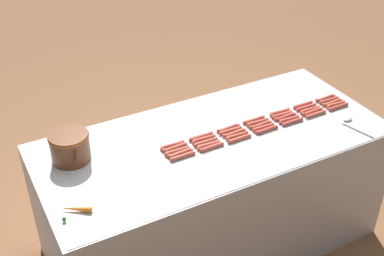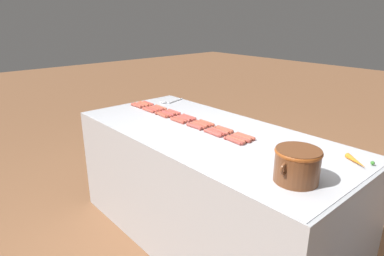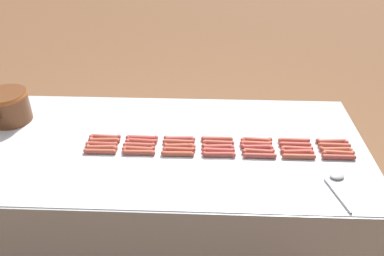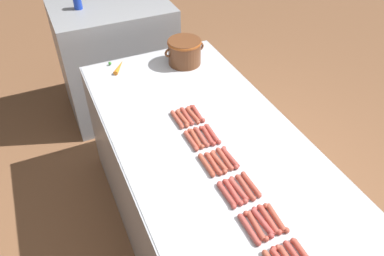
{
  "view_description": "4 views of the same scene",
  "coord_description": "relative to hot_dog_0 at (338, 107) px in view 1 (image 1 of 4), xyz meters",
  "views": [
    {
      "loc": [
        -2.2,
        1.33,
        2.67
      ],
      "look_at": [
        0.13,
        0.08,
        0.91
      ],
      "focal_mm": 47.25,
      "sensor_mm": 36.0,
      "label": 1
    },
    {
      "loc": [
        1.59,
        1.62,
        1.7
      ],
      "look_at": [
        0.13,
        -0.04,
        0.94
      ],
      "focal_mm": 30.9,
      "sensor_mm": 36.0,
      "label": 2
    },
    {
      "loc": [
        -1.64,
        -0.25,
        2.07
      ],
      "look_at": [
        0.06,
        -0.19,
        0.96
      ],
      "focal_mm": 36.4,
      "sensor_mm": 36.0,
      "label": 3
    },
    {
      "loc": [
        -0.69,
        -1.26,
        2.23
      ],
      "look_at": [
        -0.05,
        0.15,
        0.92
      ],
      "focal_mm": 34.67,
      "sensor_mm": 36.0,
      "label": 4
    }
  ],
  "objects": [
    {
      "name": "hot_dog_21",
      "position": [
        0.1,
        -0.0,
        0.0
      ],
      "size": [
        0.03,
        0.17,
        0.03
      ],
      "color": "#B14D3C",
      "rests_on": "griddle_counter"
    },
    {
      "name": "hot_dog_0",
      "position": [
        0.0,
        0.0,
        0.0
      ],
      "size": [
        0.03,
        0.17,
        0.03
      ],
      "color": "#AC453C",
      "rests_on": "griddle_counter"
    },
    {
      "name": "griddle_counter",
      "position": [
        0.1,
        0.92,
        -0.46
      ],
      "size": [
        0.98,
        2.19,
        0.9
      ],
      "color": "#ADAFB5",
      "rests_on": "ground_plane"
    },
    {
      "name": "hot_dog_26",
      "position": [
        0.1,
        0.99,
        0.0
      ],
      "size": [
        0.04,
        0.17,
        0.03
      ],
      "color": "#B5453B",
      "rests_on": "griddle_counter"
    },
    {
      "name": "hot_dog_28",
      "position": [
        0.13,
        -0.0,
        0.0
      ],
      "size": [
        0.04,
        0.17,
        0.03
      ],
      "color": "#AE493A",
      "rests_on": "griddle_counter"
    },
    {
      "name": "hot_dog_33",
      "position": [
        0.13,
        0.99,
        0.0
      ],
      "size": [
        0.03,
        0.17,
        0.03
      ],
      "color": "#B94A41",
      "rests_on": "griddle_counter"
    },
    {
      "name": "hot_dog_22",
      "position": [
        0.1,
        0.2,
        0.0
      ],
      "size": [
        0.03,
        0.17,
        0.03
      ],
      "color": "#B6463C",
      "rests_on": "griddle_counter"
    },
    {
      "name": "hot_dog_3",
      "position": [
        -0.0,
        0.59,
        0.0
      ],
      "size": [
        0.03,
        0.17,
        0.03
      ],
      "color": "#B2453C",
      "rests_on": "griddle_counter"
    },
    {
      "name": "hot_dog_13",
      "position": [
        0.03,
        1.18,
        0.0
      ],
      "size": [
        0.03,
        0.17,
        0.03
      ],
      "color": "#AD533D",
      "rests_on": "griddle_counter"
    },
    {
      "name": "hot_dog_32",
      "position": [
        0.13,
        0.79,
        0.0
      ],
      "size": [
        0.03,
        0.17,
        0.03
      ],
      "color": "#AE4940",
      "rests_on": "griddle_counter"
    },
    {
      "name": "hot_dog_1",
      "position": [
        -0.0,
        0.2,
        0.0
      ],
      "size": [
        0.03,
        0.17,
        0.03
      ],
      "color": "#B7533B",
      "rests_on": "griddle_counter"
    },
    {
      "name": "hot_dog_17",
      "position": [
        0.06,
        0.59,
        0.0
      ],
      "size": [
        0.03,
        0.17,
        0.03
      ],
      "color": "#B34A40",
      "rests_on": "griddle_counter"
    },
    {
      "name": "hot_dog_11",
      "position": [
        0.03,
        0.79,
        0.0
      ],
      "size": [
        0.03,
        0.17,
        0.03
      ],
      "color": "#B14938",
      "rests_on": "griddle_counter"
    },
    {
      "name": "hot_dog_34",
      "position": [
        0.13,
        1.19,
        0.0
      ],
      "size": [
        0.03,
        0.17,
        0.03
      ],
      "color": "#AD473C",
      "rests_on": "griddle_counter"
    },
    {
      "name": "hot_dog_20",
      "position": [
        0.06,
        1.19,
        0.0
      ],
      "size": [
        0.03,
        0.17,
        0.03
      ],
      "color": "#B0493C",
      "rests_on": "griddle_counter"
    },
    {
      "name": "hot_dog_25",
      "position": [
        0.1,
        0.79,
        0.0
      ],
      "size": [
        0.03,
        0.17,
        0.03
      ],
      "color": "#AE4B3B",
      "rests_on": "griddle_counter"
    },
    {
      "name": "hot_dog_24",
      "position": [
        0.1,
        0.59,
        0.0
      ],
      "size": [
        0.03,
        0.17,
        0.03
      ],
      "color": "#AD4A3B",
      "rests_on": "griddle_counter"
    },
    {
      "name": "hot_dog_4",
      "position": [
        -0.0,
        0.79,
        0.0
      ],
      "size": [
        0.03,
        0.17,
        0.03
      ],
      "color": "#B34D38",
      "rests_on": "griddle_counter"
    },
    {
      "name": "ground_plane",
      "position": [
        0.1,
        0.92,
        -0.91
      ],
      "size": [
        20.0,
        20.0,
        0.0
      ],
      "primitive_type": "plane",
      "color": "brown"
    },
    {
      "name": "hot_dog_29",
      "position": [
        0.13,
        0.19,
        0.0
      ],
      "size": [
        0.03,
        0.17,
        0.03
      ],
      "color": "#B94A3B",
      "rests_on": "griddle_counter"
    },
    {
      "name": "bean_pot",
      "position": [
        0.3,
        1.76,
        0.09
      ],
      "size": [
        0.29,
        0.23,
        0.17
      ],
      "color": "brown",
      "rests_on": "griddle_counter"
    },
    {
      "name": "hot_dog_16",
      "position": [
        0.07,
        0.39,
        0.0
      ],
      "size": [
        0.03,
        0.17,
        0.03
      ],
      "color": "#B44541",
      "rests_on": "griddle_counter"
    },
    {
      "name": "hot_dog_2",
      "position": [
        -0.0,
        0.39,
        0.0
      ],
      "size": [
        0.03,
        0.17,
        0.03
      ],
      "color": "#B1463E",
      "rests_on": "griddle_counter"
    },
    {
      "name": "carrot",
      "position": [
        -0.15,
        1.87,
        0.0
      ],
      "size": [
        0.12,
        0.16,
        0.03
      ],
      "color": "orange",
      "rests_on": "griddle_counter"
    },
    {
      "name": "hot_dog_12",
      "position": [
        0.03,
        0.99,
        0.0
      ],
      "size": [
        0.03,
        0.17,
        0.03
      ],
      "color": "#B3513A",
      "rests_on": "griddle_counter"
    },
    {
      "name": "hot_dog_23",
      "position": [
        0.1,
        0.39,
        0.0
      ],
      "size": [
        0.03,
        0.17,
        0.03
      ],
      "color": "#B9493C",
      "rests_on": "griddle_counter"
    },
    {
      "name": "hot_dog_9",
      "position": [
        0.03,
        0.39,
        0.0
      ],
      "size": [
        0.04,
        0.17,
        0.03
      ],
      "color": "#AE4A3B",
      "rests_on": "griddle_counter"
    },
    {
      "name": "serving_spoon",
      "position": [
        -0.18,
        0.06,
        -0.0
      ],
      "size": [
        0.27,
        0.11,
        0.02
      ],
      "color": "#B7B7BC",
      "rests_on": "griddle_counter"
    },
    {
      "name": "hot_dog_14",
      "position": [
        0.06,
        -0.0,
        0.0
      ],
      "size": [
        0.03,
        0.17,
        0.03
      ],
      "color": "#B8513B",
      "rests_on": "griddle_counter"
    },
    {
      "name": "hot_dog_8",
      "position": [
        0.03,
        0.2,
        0.0
      ],
      "size": [
        0.03,
        0.17,
        0.03
      ],
      "color": "#B7453B",
      "rests_on": "griddle_counter"
    },
    {
      "name": "hot_dog_18",
      "position": [
        0.06,
        0.79,
        0.0
      ],
      "size": [
        0.03,
        0.17,
        0.03
      ],
      "color": "#AC4F3B",
      "rests_on": "griddle_counter"
    },
    {
      "name": "hot_dog_7",
      "position": [
        0.03,
        -0.01,
        0.0
      ],
      "size": [
        0.03,
        0.17,
        0.03
      ],
      "color": "#B65239",
      "rests_on": "griddle_counter"
    },
    {
      "name": "hot_dog_6",
      "position": [
        0.0,
        1.18,
        0.0
      ],
      "size": [
        0.03,
        0.17,
        0.03
      ],
      "color": "#B14D3B",
      "rests_on": "griddle_counter"
    },
    {
      "name": "hot_dog_5",
      "position": [
        -0.0,
        0.99,
        0.0
      ],
      "size": [
        0.03,
        0.17,
        0.03
      ],
      "color": "#B24D3C",
      "rests_on": "griddle_counter"
    },
    {
      "name": "hot_dog_30",
      "position": [
        0.13,
        0.39,
        0.0
      ],
      "size": [
        0.04,
        0.17,
        0.03
      ],
      "color": "#B14C39",
      "rests_on": "griddle_counter"
    },
    {
      "name": "hot_dog_27",
      "position": [
        0.1,
        1.18,
        0.0
      ],
      "size": [
        0.03,
        0.17,
        0.03
      ],
      "color": "#AE503B",
      "rests_on": "griddle_counter"
    },
    {
      "name": "hot_dog_15",
      "position": [
        0.06,
        0.19,
        0.0
      ],
      "size": [
        0.03,
        0.17,
        0.03
      ],
      "color": "#B34C3B",
      "rests_on": "griddle_counter"
    },
    {
      "name": "hot_dog_19",
      "position": [
        0.06,
        0.99,
        0.0
      ],
      "size": [
        0.03,
        0.17,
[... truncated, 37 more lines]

